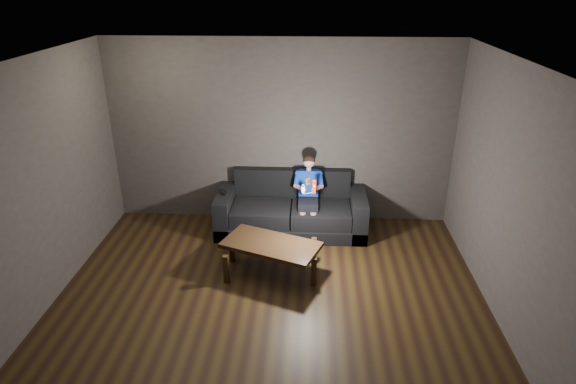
{
  "coord_description": "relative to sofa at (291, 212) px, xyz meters",
  "views": [
    {
      "loc": [
        0.43,
        -4.19,
        3.44
      ],
      "look_at": [
        0.15,
        1.55,
        0.85
      ],
      "focal_mm": 30.0,
      "sensor_mm": 36.0,
      "label": 1
    }
  ],
  "objects": [
    {
      "name": "coffee_table",
      "position": [
        -0.2,
        -1.18,
        0.1
      ],
      "size": [
        1.3,
        0.98,
        0.43
      ],
      "color": "black",
      "rests_on": "floor"
    },
    {
      "name": "wii_remote_black",
      "position": [
        -0.97,
        -0.08,
        0.33
      ],
      "size": [
        0.05,
        0.17,
        0.03
      ],
      "color": "black",
      "rests_on": "sofa"
    },
    {
      "name": "child",
      "position": [
        0.24,
        -0.06,
        0.42
      ],
      "size": [
        0.42,
        0.51,
        1.03
      ],
      "color": "black",
      "rests_on": "sofa"
    },
    {
      "name": "back_wall",
      "position": [
        -0.17,
        0.37,
        1.08
      ],
      "size": [
        5.0,
        0.04,
        2.7
      ],
      "primitive_type": "cube",
      "color": "#3A3432",
      "rests_on": "ground"
    },
    {
      "name": "ceiling",
      "position": [
        -0.17,
        -2.13,
        2.43
      ],
      "size": [
        5.0,
        5.0,
        0.02
      ],
      "primitive_type": "cube",
      "color": "silver",
      "rests_on": "back_wall"
    },
    {
      "name": "left_wall",
      "position": [
        -2.67,
        -2.13,
        1.08
      ],
      "size": [
        0.04,
        5.0,
        2.7
      ],
      "primitive_type": "cube",
      "color": "#3A3432",
      "rests_on": "ground"
    },
    {
      "name": "nunchuk_white",
      "position": [
        0.17,
        -0.46,
        0.57
      ],
      "size": [
        0.06,
        0.09,
        0.14
      ],
      "color": "white",
      "rests_on": "child"
    },
    {
      "name": "sofa",
      "position": [
        0.0,
        0.0,
        0.0
      ],
      "size": [
        2.15,
        0.93,
        0.83
      ],
      "color": "black",
      "rests_on": "floor"
    },
    {
      "name": "floor",
      "position": [
        -0.17,
        -2.13,
        -0.27
      ],
      "size": [
        5.0,
        5.0,
        0.0
      ],
      "primitive_type": "plane",
      "color": "black",
      "rests_on": "ground"
    },
    {
      "name": "right_wall",
      "position": [
        2.33,
        -2.13,
        1.08
      ],
      "size": [
        0.04,
        5.0,
        2.7
      ],
      "primitive_type": "cube",
      "color": "#3A3432",
      "rests_on": "ground"
    },
    {
      "name": "wii_remote_red",
      "position": [
        0.32,
        -0.46,
        0.62
      ],
      "size": [
        0.06,
        0.08,
        0.19
      ],
      "color": "red",
      "rests_on": "child"
    }
  ]
}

